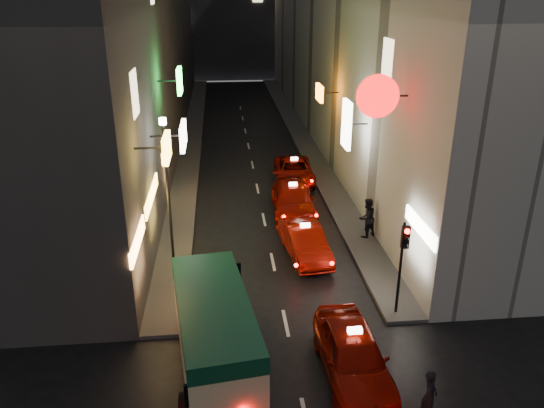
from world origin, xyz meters
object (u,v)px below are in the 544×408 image
object	(u,v)px
pedestrian_crossing	(430,392)
traffic_light	(403,250)
minibus	(214,326)
lamp_post	(168,184)
taxi_near	(353,351)

from	to	relation	value
pedestrian_crossing	traffic_light	world-z (taller)	traffic_light
pedestrian_crossing	minibus	bearing A→B (deg)	87.57
minibus	lamp_post	size ratio (longest dim) A/B	0.98
taxi_near	minibus	bearing A→B (deg)	170.03
traffic_light	pedestrian_crossing	bearing A→B (deg)	-98.35
minibus	taxi_near	distance (m)	4.21
traffic_light	lamp_post	bearing A→B (deg)	151.09
minibus	taxi_near	size ratio (longest dim) A/B	1.06
lamp_post	minibus	bearing A→B (deg)	-75.21
lamp_post	traffic_light	bearing A→B (deg)	-28.91
taxi_near	lamp_post	world-z (taller)	lamp_post
pedestrian_crossing	lamp_post	xyz separation A→B (m)	(-7.50, 9.30, 2.83)
minibus	pedestrian_crossing	bearing A→B (deg)	-24.44
taxi_near	pedestrian_crossing	size ratio (longest dim) A/B	3.22
minibus	pedestrian_crossing	distance (m)	6.34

